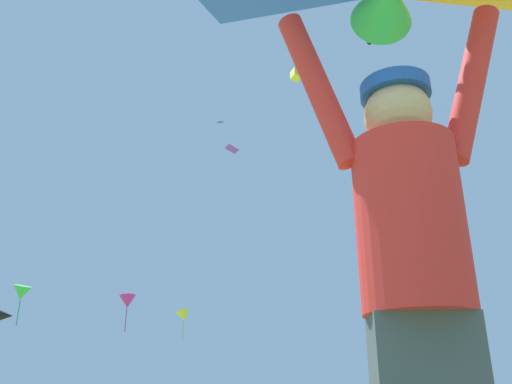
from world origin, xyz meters
name	(u,v)px	position (x,y,z in m)	size (l,w,h in m)	color
kite_flyer_person	(416,276)	(0.18, -0.08, 0.94)	(0.80, 0.42, 1.92)	#424751
distant_kite_yellow_low_left	(296,75)	(8.35, 26.58, 20.38)	(0.76, 0.93, 1.06)	yellow
distant_kite_blue_mid_right	(220,122)	(4.30, 32.54, 19.59)	(0.52, 0.50, 0.22)	blue
distant_kite_yellow_high_right	(184,316)	(2.40, 33.45, 5.52)	(1.16, 1.17, 1.98)	yellow
distant_kite_purple_overhead_distant	(232,149)	(4.20, 26.47, 14.49)	(0.97, 1.01, 0.42)	purple
distant_kite_green_mid_left	(21,293)	(-6.17, 25.93, 5.32)	(1.26, 1.30, 2.05)	green
distant_kite_magenta_far_center	(127,302)	(-1.26, 34.47, 6.47)	(1.54, 1.54, 2.41)	#DB2393
marker_flag	(1,324)	(-2.94, 8.65, 1.78)	(0.30, 0.24, 2.05)	silver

